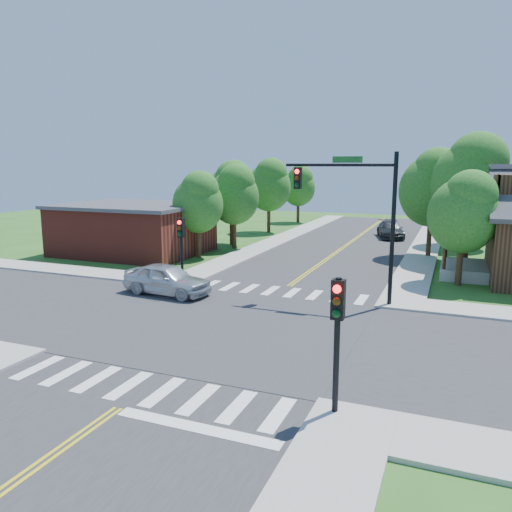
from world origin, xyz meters
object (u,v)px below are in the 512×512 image
at_px(signal_mast_ne, 357,203).
at_px(car_dgrey, 390,230).
at_px(car_silver, 167,280).
at_px(signal_pole_nw, 181,238).
at_px(signal_pole_se, 337,321).

distance_m(signal_mast_ne, car_dgrey, 23.12).
bearing_deg(car_silver, signal_pole_nw, 14.86).
bearing_deg(signal_mast_ne, car_silver, -167.18).
relative_size(signal_mast_ne, signal_pole_nw, 1.89).
relative_size(signal_pole_se, car_dgrey, 0.71).
distance_m(car_silver, car_dgrey, 26.09).
bearing_deg(signal_pole_nw, car_silver, -80.91).
bearing_deg(car_silver, signal_mast_ne, -71.42).
bearing_deg(car_silver, signal_pole_se, -124.25).
relative_size(signal_mast_ne, car_dgrey, 1.34).
bearing_deg(car_dgrey, signal_pole_nw, -125.18).
height_order(signal_mast_ne, signal_pole_se, signal_mast_ne).
distance_m(signal_pole_se, car_dgrey, 34.10).
relative_size(signal_pole_nw, car_silver, 0.78).
bearing_deg(signal_pole_se, car_dgrey, 94.71).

